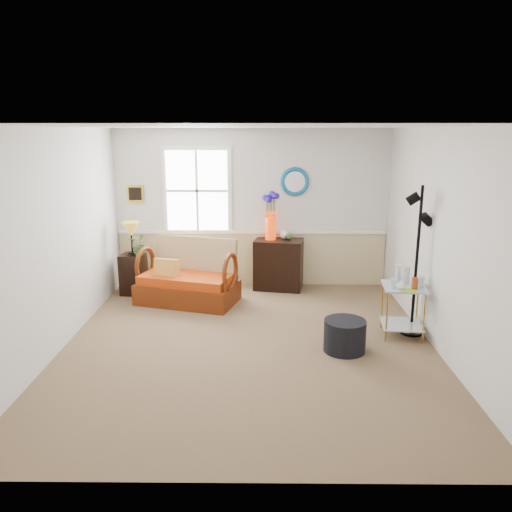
{
  "coord_description": "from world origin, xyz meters",
  "views": [
    {
      "loc": [
        0.14,
        -5.69,
        2.55
      ],
      "look_at": [
        0.09,
        0.24,
        1.06
      ],
      "focal_mm": 35.0,
      "sensor_mm": 36.0,
      "label": 1
    }
  ],
  "objects_px": {
    "loveseat": "(187,272)",
    "floor_lamp": "(417,262)",
    "side_table": "(403,311)",
    "lamp_stand": "(134,274)",
    "ottoman": "(345,336)",
    "cabinet": "(279,264)"
  },
  "relations": [
    {
      "from": "lamp_stand",
      "to": "ottoman",
      "type": "xyz_separation_m",
      "value": [
        3.04,
        -2.14,
        -0.13
      ]
    },
    {
      "from": "lamp_stand",
      "to": "floor_lamp",
      "type": "height_order",
      "value": "floor_lamp"
    },
    {
      "from": "ottoman",
      "to": "cabinet",
      "type": "bearing_deg",
      "value": 106.13
    },
    {
      "from": "lamp_stand",
      "to": "ottoman",
      "type": "distance_m",
      "value": 3.72
    },
    {
      "from": "loveseat",
      "to": "floor_lamp",
      "type": "bearing_deg",
      "value": -5.14
    },
    {
      "from": "loveseat",
      "to": "floor_lamp",
      "type": "distance_m",
      "value": 3.33
    },
    {
      "from": "loveseat",
      "to": "side_table",
      "type": "height_order",
      "value": "loveseat"
    },
    {
      "from": "cabinet",
      "to": "floor_lamp",
      "type": "relative_size",
      "value": 0.43
    },
    {
      "from": "loveseat",
      "to": "side_table",
      "type": "xyz_separation_m",
      "value": [
        2.92,
        -1.27,
        -0.14
      ]
    },
    {
      "from": "side_table",
      "to": "floor_lamp",
      "type": "relative_size",
      "value": 0.35
    },
    {
      "from": "loveseat",
      "to": "cabinet",
      "type": "bearing_deg",
      "value": 42.63
    },
    {
      "from": "lamp_stand",
      "to": "ottoman",
      "type": "relative_size",
      "value": 1.3
    },
    {
      "from": "ottoman",
      "to": "floor_lamp",
      "type": "bearing_deg",
      "value": 29.2
    },
    {
      "from": "cabinet",
      "to": "ottoman",
      "type": "relative_size",
      "value": 1.66
    },
    {
      "from": "lamp_stand",
      "to": "cabinet",
      "type": "bearing_deg",
      "value": 7.22
    },
    {
      "from": "side_table",
      "to": "ottoman",
      "type": "height_order",
      "value": "side_table"
    },
    {
      "from": "cabinet",
      "to": "lamp_stand",
      "type": "bearing_deg",
      "value": -162.46
    },
    {
      "from": "loveseat",
      "to": "side_table",
      "type": "relative_size",
      "value": 2.19
    },
    {
      "from": "loveseat",
      "to": "side_table",
      "type": "bearing_deg",
      "value": -7.3
    },
    {
      "from": "lamp_stand",
      "to": "side_table",
      "type": "bearing_deg",
      "value": -23.55
    },
    {
      "from": "floor_lamp",
      "to": "loveseat",
      "type": "bearing_deg",
      "value": 168.47
    },
    {
      "from": "loveseat",
      "to": "floor_lamp",
      "type": "height_order",
      "value": "floor_lamp"
    }
  ]
}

